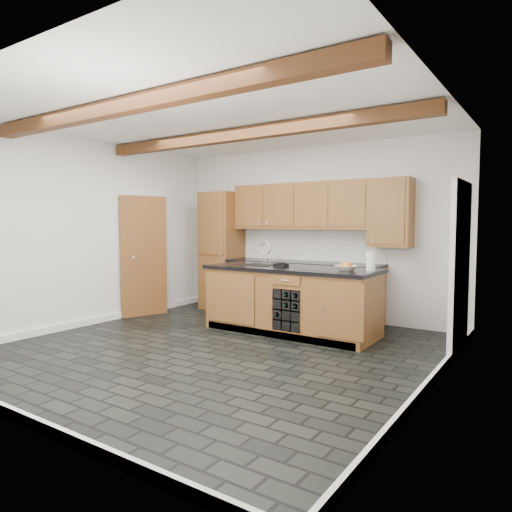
% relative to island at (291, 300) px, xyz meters
% --- Properties ---
extents(ground, '(5.00, 5.00, 0.00)m').
position_rel_island_xyz_m(ground, '(-0.31, -1.28, -0.47)').
color(ground, black).
rests_on(ground, ground).
extents(room_shell, '(5.01, 5.00, 5.00)m').
position_rel_island_xyz_m(room_shell, '(-0.39, -0.75, 1.06)').
color(room_shell, white).
rests_on(room_shell, ground).
extents(back_cabinetry, '(3.65, 0.62, 2.20)m').
position_rel_island_xyz_m(back_cabinetry, '(-0.68, 0.95, 0.51)').
color(back_cabinetry, brown).
rests_on(back_cabinetry, ground).
extents(island, '(2.48, 0.96, 0.93)m').
position_rel_island_xyz_m(island, '(0.00, 0.00, 0.00)').
color(island, brown).
rests_on(island, ground).
extents(faucet, '(0.45, 0.40, 0.34)m').
position_rel_island_xyz_m(faucet, '(-0.56, 0.05, 0.50)').
color(faucet, black).
rests_on(faucet, island).
extents(kitchen_scale, '(0.21, 0.13, 0.06)m').
position_rel_island_xyz_m(kitchen_scale, '(-0.15, -0.03, 0.49)').
color(kitchen_scale, black).
rests_on(kitchen_scale, island).
extents(fruit_bowl, '(0.28, 0.28, 0.07)m').
position_rel_island_xyz_m(fruit_bowl, '(0.83, -0.03, 0.50)').
color(fruit_bowl, silver).
rests_on(fruit_bowl, island).
extents(fruit_cluster, '(0.16, 0.17, 0.07)m').
position_rel_island_xyz_m(fruit_cluster, '(0.83, -0.03, 0.54)').
color(fruit_cluster, '#BE4119').
rests_on(fruit_cluster, fruit_bowl).
extents(paper_towel, '(0.12, 0.12, 0.24)m').
position_rel_island_xyz_m(paper_towel, '(1.11, 0.11, 0.59)').
color(paper_towel, white).
rests_on(paper_towel, island).
extents(mug, '(0.10, 0.10, 0.08)m').
position_rel_island_xyz_m(mug, '(-0.82, 0.97, 0.51)').
color(mug, white).
rests_on(mug, back_cabinetry).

